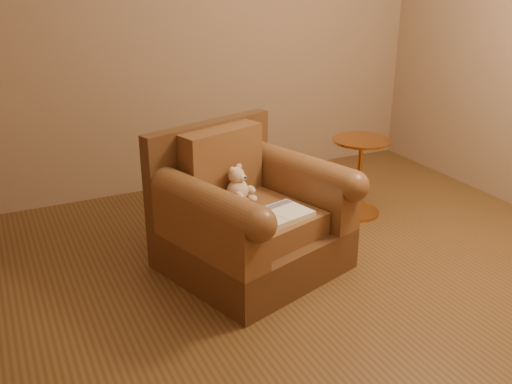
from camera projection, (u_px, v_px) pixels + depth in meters
name	position (u px, v px, depth m)	size (l,w,h in m)	color
floor	(329.00, 289.00, 3.33)	(4.00, 4.00, 0.00)	brown
armchair	(248.00, 217.00, 3.49)	(1.18, 1.15, 0.86)	#56341C
teddy_bear	(239.00, 188.00, 3.48)	(0.18, 0.20, 0.24)	beige
guidebook	(275.00, 216.00, 3.27)	(0.46, 0.34, 0.03)	beige
side_table	(359.00, 174.00, 4.22)	(0.42, 0.42, 0.59)	#CA8137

